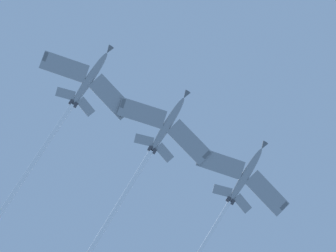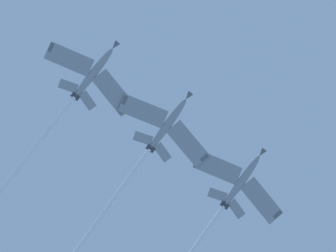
% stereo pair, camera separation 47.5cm
% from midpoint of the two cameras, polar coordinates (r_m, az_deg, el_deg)
% --- Properties ---
extents(jet_inner_left, '(42.32, 20.19, 9.24)m').
position_cam_midpoint_polar(jet_inner_left, '(145.09, 4.22, -5.94)').
color(jet_inner_left, gray).
extents(jet_centre, '(46.49, 20.20, 9.69)m').
position_cam_midpoint_polar(jet_centre, '(143.06, -2.15, -2.70)').
color(jet_centre, gray).
extents(jet_inner_right, '(42.17, 20.19, 8.90)m').
position_cam_midpoint_polar(jet_inner_right, '(144.31, -7.60, 1.60)').
color(jet_inner_right, gray).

